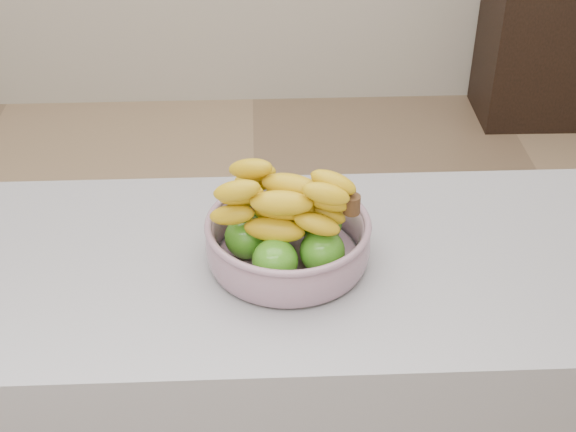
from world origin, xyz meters
The scene contains 4 objects.
ground centered at (0.00, 0.00, 0.00)m, with size 4.00×4.00×0.00m, color #9B7E5F.
counter centered at (0.00, -0.49, 0.45)m, with size 2.00×0.60×0.90m, color gray.
cabinet centered at (1.34, 1.78, 0.45)m, with size 0.50×0.40×0.90m, color black.
fruit_bowl centered at (0.07, -0.49, 0.96)m, with size 0.30×0.30×0.19m.
Camera 1 is at (0.02, -1.68, 1.82)m, focal length 50.00 mm.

